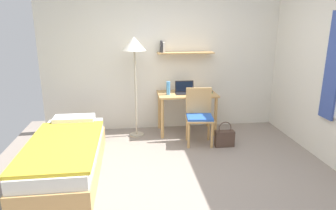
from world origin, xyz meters
The scene contains 10 objects.
ground_plane centered at (0.00, 0.00, 0.00)m, with size 5.28×5.28×0.00m, color gray.
wall_back centered at (0.00, 2.02, 1.30)m, with size 4.40×0.27×2.60m.
bed centered at (-1.54, 0.40, 0.24)m, with size 0.86×1.94×0.54m.
desk centered at (0.30, 1.70, 0.58)m, with size 1.01×0.58×0.71m.
desk_chair centered at (0.40, 1.19, 0.49)m, with size 0.47×0.43×0.89m.
standing_lamp centered at (-0.59, 1.64, 1.47)m, with size 0.38×0.38×1.68m.
laptop centered at (0.26, 1.72, 0.76)m, with size 0.33×0.21×0.21m.
water_bottle centered at (-0.04, 1.64, 0.82)m, with size 0.07×0.07×0.23m, color #4C99DB.
book_stack centered at (0.65, 1.71, 0.73)m, with size 0.17×0.24×0.04m.
handbag centered at (0.77, 0.98, 0.14)m, with size 0.30×0.12×0.41m.
Camera 1 is at (-0.68, -3.29, 1.94)m, focal length 32.12 mm.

